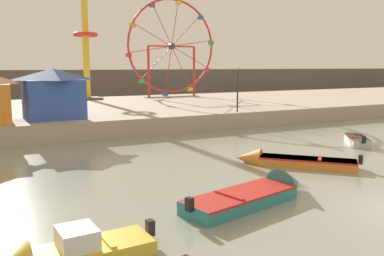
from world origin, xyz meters
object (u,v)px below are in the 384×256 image
ferris_wheel_red_frame (172,48)px  promenade_lamp_near (238,82)px  motorboat_pale_grey (355,139)px  motorboat_orange_hull (286,161)px  motorboat_teal_painted (261,193)px  motorboat_mustard_yellow (64,255)px  carnival_booth_blue_tent (54,93)px  drop_tower_yellow_tower (86,43)px

ferris_wheel_red_frame → promenade_lamp_near: (-1.97, -17.20, -3.33)m
motorboat_pale_grey → motorboat_orange_hull: (-8.13, -2.85, -0.02)m
motorboat_teal_painted → ferris_wheel_red_frame: size_ratio=0.52×
ferris_wheel_red_frame → promenade_lamp_near: size_ratio=3.09×
motorboat_teal_painted → ferris_wheel_red_frame: 35.78m
motorboat_orange_hull → motorboat_mustard_yellow: motorboat_mustard_yellow is taller
motorboat_orange_hull → motorboat_teal_painted: motorboat_teal_painted is taller
motorboat_pale_grey → promenade_lamp_near: (-3.08, 9.31, 3.46)m
motorboat_pale_grey → carnival_booth_blue_tent: 20.68m
ferris_wheel_red_frame → motorboat_mustard_yellow: bearing=-118.3°
drop_tower_yellow_tower → promenade_lamp_near: drop_tower_yellow_tower is taller
motorboat_orange_hull → drop_tower_yellow_tower: (-2.86, 30.32, 7.16)m
motorboat_orange_hull → carnival_booth_blue_tent: bearing=-12.2°
motorboat_mustard_yellow → promenade_lamp_near: (16.93, 17.97, 3.45)m
motorboat_teal_painted → ferris_wheel_red_frame: (11.38, 33.23, 6.78)m
motorboat_mustard_yellow → promenade_lamp_near: size_ratio=1.12×
carnival_booth_blue_tent → promenade_lamp_near: promenade_lamp_near is taller
motorboat_pale_grey → carnival_booth_blue_tent: (-17.04, 11.37, 2.84)m
motorboat_teal_painted → ferris_wheel_red_frame: bearing=57.5°
motorboat_pale_grey → carnival_booth_blue_tent: size_ratio=0.82×
ferris_wheel_red_frame → carnival_booth_blue_tent: 22.33m
motorboat_teal_painted → motorboat_pale_grey: bearing=14.7°
motorboat_mustard_yellow → motorboat_orange_hull: bearing=-157.8°
motorboat_orange_hull → carnival_booth_blue_tent: (-8.91, 14.23, 2.86)m
ferris_wheel_red_frame → drop_tower_yellow_tower: (-9.88, 0.95, 0.36)m
motorboat_orange_hull → motorboat_teal_painted: bearing=87.3°
motorboat_orange_hull → promenade_lamp_near: bearing=-66.8°
carnival_booth_blue_tent → promenade_lamp_near: size_ratio=1.19×
motorboat_orange_hull → drop_tower_yellow_tower: 31.28m
motorboat_teal_painted → drop_tower_yellow_tower: 34.95m
motorboat_orange_hull → promenade_lamp_near: size_ratio=1.36×
motorboat_pale_grey → motorboat_teal_painted: 14.19m
motorboat_pale_grey → ferris_wheel_red_frame: 27.39m
drop_tower_yellow_tower → carnival_booth_blue_tent: size_ratio=3.17×
motorboat_pale_grey → promenade_lamp_near: bearing=54.8°
ferris_wheel_red_frame → motorboat_pale_grey: bearing=-87.6°
motorboat_mustard_yellow → motorboat_teal_painted: size_ratio=0.69×
motorboat_pale_grey → ferris_wheel_red_frame: (-1.11, 26.52, 6.78)m
carnival_booth_blue_tent → motorboat_mustard_yellow: bearing=-101.9°
carnival_booth_blue_tent → drop_tower_yellow_tower: bearing=65.9°
drop_tower_yellow_tower → promenade_lamp_near: size_ratio=3.76×
motorboat_mustard_yellow → carnival_booth_blue_tent: 20.45m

